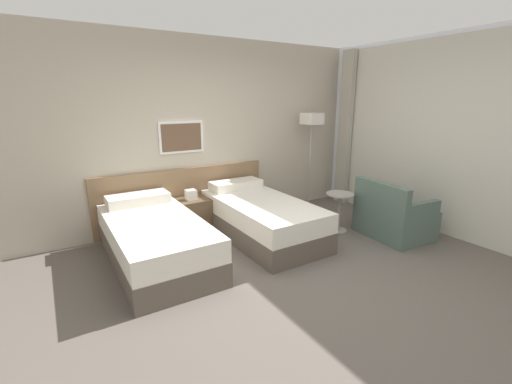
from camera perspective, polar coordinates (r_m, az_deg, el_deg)
ground_plane at (r=3.73m, az=7.53°, el=-14.52°), size 16.00×16.00×0.00m
wall_headboard at (r=5.19m, az=-8.30°, el=9.11°), size 10.00×0.10×2.70m
wall_window at (r=5.30m, az=30.62°, el=7.69°), size 0.21×4.73×2.70m
bed_near_door at (r=4.15m, az=-16.38°, el=-7.68°), size 0.96×1.91×0.65m
bed_near_window at (r=4.70m, az=0.82°, el=-4.31°), size 0.96×1.91×0.65m
nightstand at (r=5.00m, az=-10.63°, el=-3.70°), size 0.50×0.39×0.61m
floor_lamp at (r=5.82m, az=9.25°, el=10.69°), size 0.29×0.29×1.62m
side_table at (r=5.00m, az=13.73°, el=-2.16°), size 0.39×0.39×0.56m
armchair at (r=5.07m, az=21.86°, el=-4.00°), size 0.79×0.95×0.79m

